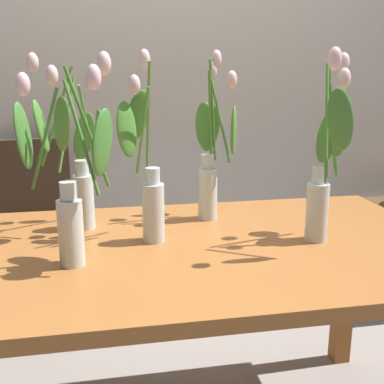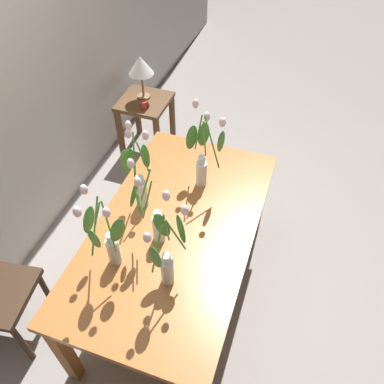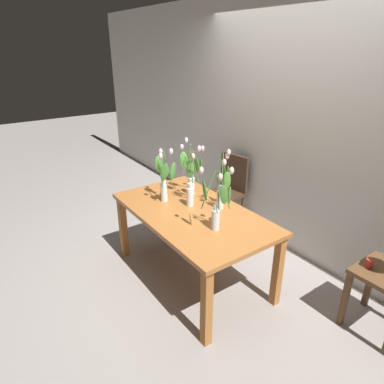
{
  "view_description": "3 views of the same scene",
  "coord_description": "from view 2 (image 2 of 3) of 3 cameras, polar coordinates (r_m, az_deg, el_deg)",
  "views": [
    {
      "loc": [
        -0.25,
        -1.32,
        1.24
      ],
      "look_at": [
        0.0,
        0.02,
        0.9
      ],
      "focal_mm": 43.94,
      "sensor_mm": 36.0,
      "label": 1
    },
    {
      "loc": [
        -1.28,
        -0.55,
        2.49
      ],
      "look_at": [
        0.07,
        -0.08,
        0.98
      ],
      "focal_mm": 35.82,
      "sensor_mm": 36.0,
      "label": 2
    },
    {
      "loc": [
        2.26,
        -1.59,
        2.16
      ],
      "look_at": [
        0.02,
        -0.02,
        0.95
      ],
      "focal_mm": 31.27,
      "sensor_mm": 36.0,
      "label": 3
    }
  ],
  "objects": [
    {
      "name": "ground_plane",
      "position": [
        2.85,
        -2.0,
        -14.45
      ],
      "size": [
        18.0,
        18.0,
        0.0
      ],
      "primitive_type": "plane",
      "color": "gray"
    },
    {
      "name": "dining_table",
      "position": [
        2.31,
        -2.41,
        -6.55
      ],
      "size": [
        1.6,
        0.9,
        0.74
      ],
      "color": "#A3602D",
      "rests_on": "ground"
    },
    {
      "name": "tulip_vase_0",
      "position": [
        2.33,
        1.68,
        5.29
      ],
      "size": [
        0.16,
        0.27,
        0.57
      ],
      "color": "silver",
      "rests_on": "dining_table"
    },
    {
      "name": "tulip_vase_1",
      "position": [
        2.04,
        -6.0,
        -3.8
      ],
      "size": [
        0.15,
        0.16,
        0.57
      ],
      "color": "silver",
      "rests_on": "dining_table"
    },
    {
      "name": "tulip_vase_2",
      "position": [
        1.86,
        -3.74,
        -9.36
      ],
      "size": [
        0.26,
        0.2,
        0.56
      ],
      "color": "silver",
      "rests_on": "dining_table"
    },
    {
      "name": "tulip_vase_3",
      "position": [
        2.23,
        -7.97,
        2.26
      ],
      "size": [
        0.15,
        0.17,
        0.58
      ],
      "color": "silver",
      "rests_on": "dining_table"
    },
    {
      "name": "tulip_vase_4",
      "position": [
        1.96,
        -12.5,
        -6.97
      ],
      "size": [
        0.21,
        0.27,
        0.57
      ],
      "color": "silver",
      "rests_on": "dining_table"
    },
    {
      "name": "side_table",
      "position": [
        3.67,
        -6.97,
        11.9
      ],
      "size": [
        0.44,
        0.44,
        0.55
      ],
      "color": "brown",
      "rests_on": "ground"
    },
    {
      "name": "table_lamp",
      "position": [
        3.49,
        -7.66,
        18.05
      ],
      "size": [
        0.22,
        0.22,
        0.4
      ],
      "color": "olive",
      "rests_on": "side_table"
    },
    {
      "name": "pillar_candle",
      "position": [
        3.47,
        -7.17,
        12.69
      ],
      "size": [
        0.06,
        0.06,
        0.07
      ],
      "primitive_type": "cylinder",
      "color": "#B72D23",
      "rests_on": "side_table"
    }
  ]
}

